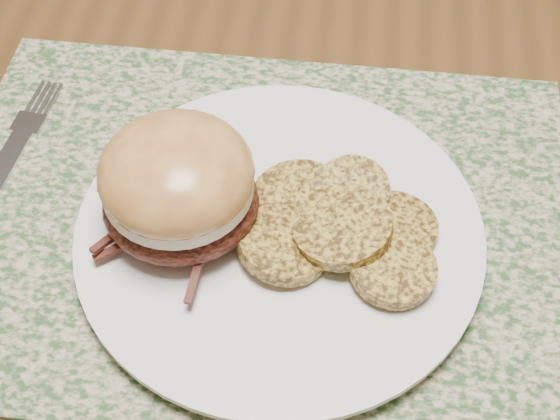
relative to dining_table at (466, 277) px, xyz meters
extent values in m
cube|color=#563518|center=(0.00, 0.00, 0.06)|extent=(1.50, 0.90, 0.04)
cube|color=#2D4F28|center=(-0.16, -0.02, 0.08)|extent=(0.45, 0.33, 0.00)
cylinder|color=white|center=(-0.14, -0.04, 0.09)|extent=(0.26, 0.26, 0.02)
ellipsoid|color=black|center=(-0.21, -0.04, 0.12)|extent=(0.12, 0.11, 0.04)
cylinder|color=beige|center=(-0.21, -0.04, 0.14)|extent=(0.11, 0.11, 0.01)
ellipsoid|color=#B9813C|center=(-0.21, -0.04, 0.15)|extent=(0.11, 0.11, 0.05)
cylinder|color=#AF8D33|center=(-0.13, -0.02, 0.10)|extent=(0.07, 0.07, 0.02)
cylinder|color=#AF8D33|center=(-0.10, -0.01, 0.11)|extent=(0.07, 0.07, 0.02)
cylinder|color=#AF8D33|center=(-0.07, -0.04, 0.10)|extent=(0.08, 0.08, 0.02)
cylinder|color=#AF8D33|center=(-0.14, -0.06, 0.11)|extent=(0.06, 0.06, 0.03)
cylinder|color=#AF8D33|center=(-0.10, -0.05, 0.12)|extent=(0.09, 0.09, 0.02)
cylinder|color=#AF8D33|center=(-0.07, -0.07, 0.11)|extent=(0.07, 0.07, 0.01)
cube|color=silver|center=(-0.35, 0.04, 0.09)|extent=(0.03, 0.02, 0.00)
camera|label=1|loc=(-0.11, -0.35, 0.52)|focal=50.00mm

